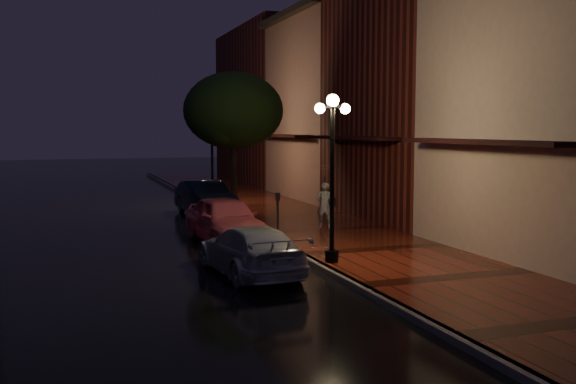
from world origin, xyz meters
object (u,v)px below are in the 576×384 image
object	(u,v)px
streetlamp_near	(332,168)
pink_car	(226,219)
silver_car	(250,250)
navy_car	(206,198)
woman_with_umbrella	(325,186)
streetlamp_far	(212,150)
street_tree	(234,113)
parking_meter	(278,211)

from	to	relation	value
streetlamp_near	pink_car	bearing A→B (deg)	110.74
pink_car	silver_car	size ratio (longest dim) A/B	1.02
navy_car	woman_with_umbrella	size ratio (longest dim) A/B	1.94
pink_car	streetlamp_far	bearing A→B (deg)	75.19
streetlamp_far	pink_car	size ratio (longest dim) A/B	1.00
street_tree	navy_car	world-z (taller)	street_tree
woman_with_umbrella	parking_meter	xyz separation A→B (m)	(-2.22, -1.50, -0.60)
pink_car	woman_with_umbrella	bearing A→B (deg)	7.81
streetlamp_far	parking_meter	distance (m)	10.30
navy_car	woman_with_umbrella	world-z (taller)	woman_with_umbrella
woman_with_umbrella	navy_car	bearing A→B (deg)	-41.92
pink_car	woman_with_umbrella	xyz separation A→B (m)	(3.72, 0.82, 0.89)
streetlamp_near	streetlamp_far	bearing A→B (deg)	90.00
silver_car	street_tree	bearing A→B (deg)	-107.33
streetlamp_near	street_tree	distance (m)	11.12
parking_meter	woman_with_umbrella	bearing A→B (deg)	32.47
streetlamp_far	parking_meter	xyz separation A→B (m)	(-0.20, -10.18, -1.57)
pink_car	silver_car	xyz separation A→B (m)	(-0.52, -4.57, -0.12)
streetlamp_far	navy_car	size ratio (longest dim) A/B	0.99
pink_car	street_tree	bearing A→B (deg)	68.53
parking_meter	pink_car	bearing A→B (deg)	154.04
silver_car	woman_with_umbrella	distance (m)	6.93
pink_car	parking_meter	xyz separation A→B (m)	(1.51, -0.68, 0.29)
streetlamp_near	pink_car	world-z (taller)	streetlamp_near
silver_car	navy_car	bearing A→B (deg)	-101.19
navy_car	pink_car	bearing A→B (deg)	-102.67
navy_car	silver_car	xyz separation A→B (m)	(-1.27, -11.15, -0.10)
streetlamp_far	pink_car	xyz separation A→B (m)	(-1.71, -9.50, -1.87)
street_tree	navy_car	bearing A→B (deg)	175.57
streetlamp_near	pink_car	size ratio (longest dim) A/B	1.00
streetlamp_far	street_tree	world-z (taller)	street_tree
streetlamp_near	street_tree	xyz separation A→B (m)	(0.26, 10.99, 1.64)
navy_car	woman_with_umbrella	bearing A→B (deg)	-68.87
streetlamp_far	street_tree	xyz separation A→B (m)	(0.26, -3.01, 1.64)
silver_car	parking_meter	world-z (taller)	parking_meter
pink_car	woman_with_umbrella	world-z (taller)	woman_with_umbrella
streetlamp_near	streetlamp_far	distance (m)	14.00
street_tree	parking_meter	distance (m)	7.87
silver_car	woman_with_umbrella	world-z (taller)	woman_with_umbrella
navy_car	silver_car	size ratio (longest dim) A/B	1.03
streetlamp_far	pink_car	world-z (taller)	streetlamp_far
navy_car	parking_meter	world-z (taller)	parking_meter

